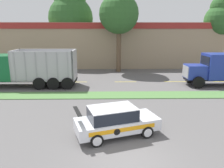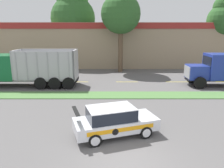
% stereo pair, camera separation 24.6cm
% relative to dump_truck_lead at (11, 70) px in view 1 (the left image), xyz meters
% --- Properties ---
extents(ground_plane, '(600.00, 600.00, 0.00)m').
position_rel_dump_truck_lead_xyz_m(ground_plane, '(10.36, -12.89, -1.68)').
color(ground_plane, '#5B5959').
extents(grass_verge, '(120.00, 2.07, 0.06)m').
position_rel_dump_truck_lead_xyz_m(grass_verge, '(10.36, -3.29, -1.65)').
color(grass_verge, '#517F42').
rests_on(grass_verge, ground_plane).
extents(centre_line_2, '(2.40, 0.14, 0.01)m').
position_rel_dump_truck_lead_xyz_m(centre_line_2, '(0.64, 1.75, -1.68)').
color(centre_line_2, yellow).
rests_on(centre_line_2, ground_plane).
extents(centre_line_3, '(2.40, 0.14, 0.01)m').
position_rel_dump_truck_lead_xyz_m(centre_line_3, '(6.04, 1.75, -1.68)').
color(centre_line_3, yellow).
rests_on(centre_line_3, ground_plane).
extents(centre_line_4, '(2.40, 0.14, 0.01)m').
position_rel_dump_truck_lead_xyz_m(centre_line_4, '(11.44, 1.75, -1.68)').
color(centre_line_4, yellow).
rests_on(centre_line_4, ground_plane).
extents(centre_line_5, '(2.40, 0.14, 0.01)m').
position_rel_dump_truck_lead_xyz_m(centre_line_5, '(16.84, 1.75, -1.68)').
color(centre_line_5, yellow).
rests_on(centre_line_5, ground_plane).
extents(centre_line_6, '(2.40, 0.14, 0.01)m').
position_rel_dump_truck_lead_xyz_m(centre_line_6, '(22.24, 1.75, -1.68)').
color(centre_line_6, yellow).
rests_on(centre_line_6, ground_plane).
extents(dump_truck_lead, '(10.94, 2.81, 3.60)m').
position_rel_dump_truck_lead_xyz_m(dump_truck_lead, '(0.00, 0.00, 0.00)').
color(dump_truck_lead, black).
rests_on(dump_truck_lead, ground_plane).
extents(rally_car, '(4.70, 3.05, 1.63)m').
position_rel_dump_truck_lead_xyz_m(rally_car, '(9.93, -10.55, -0.86)').
color(rally_car, silver).
rests_on(rally_car, ground_plane).
extents(store_building_backdrop, '(35.68, 12.10, 6.49)m').
position_rel_dump_truck_lead_xyz_m(store_building_backdrop, '(8.14, 15.68, 1.57)').
color(store_building_backdrop, '#9E896B').
rests_on(store_building_backdrop, ground_plane).
extents(tree_behind_left, '(4.49, 4.49, 10.15)m').
position_rel_dump_truck_lead_xyz_m(tree_behind_left, '(25.51, 10.77, 5.49)').
color(tree_behind_left, brown).
rests_on(tree_behind_left, ground_plane).
extents(tree_behind_centre, '(5.07, 5.07, 11.27)m').
position_rel_dump_truck_lead_xyz_m(tree_behind_centre, '(10.93, 7.83, 6.24)').
color(tree_behind_centre, brown).
rests_on(tree_behind_centre, ground_plane).
extents(tree_behind_right, '(6.60, 6.60, 12.09)m').
position_rel_dump_truck_lead_xyz_m(tree_behind_right, '(3.97, 12.93, 6.11)').
color(tree_behind_right, brown).
rests_on(tree_behind_right, ground_plane).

